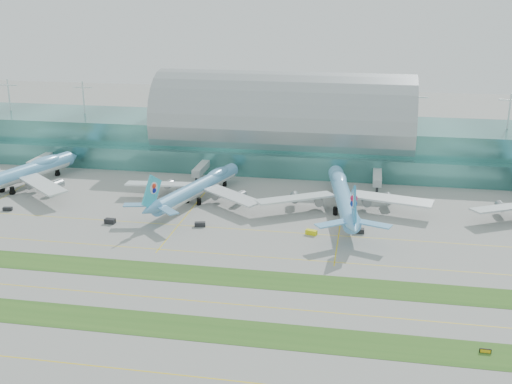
% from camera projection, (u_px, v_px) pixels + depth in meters
% --- Properties ---
extents(ground, '(700.00, 700.00, 0.00)m').
position_uv_depth(ground, '(223.00, 280.00, 186.21)').
color(ground, gray).
rests_on(ground, ground).
extents(terminal, '(340.00, 69.10, 36.00)m').
position_uv_depth(terminal, '(284.00, 133.00, 302.15)').
color(terminal, '#3D7A75').
rests_on(terminal, ground).
extents(grass_strip_near, '(420.00, 12.00, 0.08)m').
position_uv_depth(grass_strip_near, '(197.00, 328.00, 160.03)').
color(grass_strip_near, '#2D591E').
rests_on(grass_strip_near, ground).
extents(grass_strip_far, '(420.00, 12.00, 0.08)m').
position_uv_depth(grass_strip_far, '(224.00, 277.00, 188.07)').
color(grass_strip_far, '#2D591E').
rests_on(grass_strip_far, ground).
extents(taxiline_a, '(420.00, 0.35, 0.01)m').
position_uv_depth(taxiline_a, '(174.00, 374.00, 141.34)').
color(taxiline_a, yellow).
rests_on(taxiline_a, ground).
extents(taxiline_b, '(420.00, 0.35, 0.01)m').
position_uv_depth(taxiline_b, '(211.00, 302.00, 173.12)').
color(taxiline_b, yellow).
rests_on(taxiline_b, ground).
extents(taxiline_c, '(420.00, 0.35, 0.01)m').
position_uv_depth(taxiline_c, '(235.00, 255.00, 203.04)').
color(taxiline_c, yellow).
rests_on(taxiline_c, ground).
extents(taxiline_d, '(420.00, 0.35, 0.01)m').
position_uv_depth(taxiline_d, '(248.00, 230.00, 223.60)').
color(taxiline_d, yellow).
rests_on(taxiline_d, ground).
extents(airliner_a, '(64.95, 75.40, 21.32)m').
position_uv_depth(airliner_a, '(14.00, 175.00, 263.91)').
color(airliner_a, '#65AADE').
rests_on(airliner_a, ground).
extents(airliner_b, '(58.36, 67.60, 19.00)m').
position_uv_depth(airliner_b, '(198.00, 187.00, 251.31)').
color(airliner_b, '#5A96C6').
rests_on(airliner_b, ground).
extents(airliner_c, '(65.59, 75.10, 20.70)m').
position_uv_depth(airliner_c, '(343.00, 195.00, 240.03)').
color(airliner_c, '#69B1E8').
rests_on(airliner_c, ground).
extents(gse_b, '(3.61, 2.14, 1.37)m').
position_uv_depth(gse_b, '(8.00, 209.00, 241.93)').
color(gse_b, black).
rests_on(gse_b, ground).
extents(gse_c, '(3.90, 2.48, 1.75)m').
position_uv_depth(gse_c, '(110.00, 221.00, 229.15)').
color(gse_c, black).
rests_on(gse_c, ground).
extents(gse_d, '(4.11, 2.69, 1.59)m').
position_uv_depth(gse_d, '(200.00, 224.00, 226.32)').
color(gse_d, black).
rests_on(gse_d, ground).
extents(gse_e, '(4.23, 2.92, 1.66)m').
position_uv_depth(gse_e, '(311.00, 232.00, 219.07)').
color(gse_e, yellow).
rests_on(gse_e, ground).
extents(gse_f, '(3.61, 2.29, 1.61)m').
position_uv_depth(gse_f, '(359.00, 231.00, 220.47)').
color(gse_f, black).
rests_on(gse_f, ground).
extents(taxiway_sign_east, '(2.74, 0.39, 1.16)m').
position_uv_depth(taxiway_sign_east, '(485.00, 351.00, 149.25)').
color(taxiway_sign_east, black).
rests_on(taxiway_sign_east, ground).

